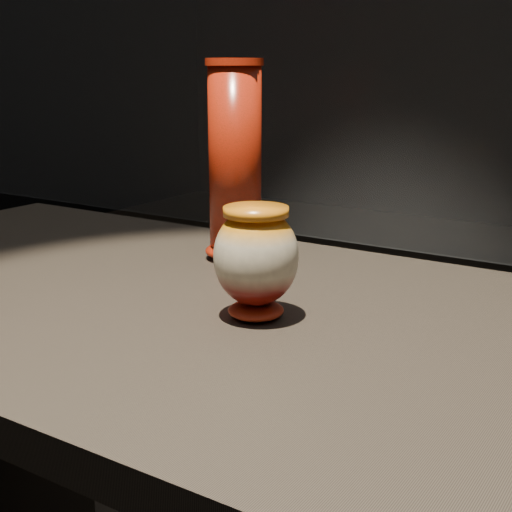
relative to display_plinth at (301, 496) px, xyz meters
The scene contains 3 objects.
display_plinth is the anchor object (origin of this frame).
main_vase 0.36m from the display_plinth, 162.67° to the right, with size 0.12×0.12×0.16m.
tall_vase 0.56m from the display_plinth, 139.83° to the left, with size 0.11×0.11×0.35m.
Camera 1 is at (0.44, -0.80, 1.23)m, focal length 50.00 mm.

